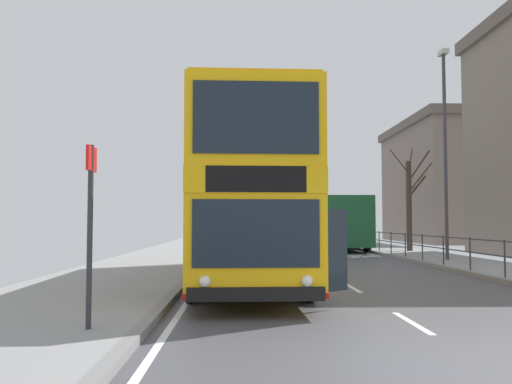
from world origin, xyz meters
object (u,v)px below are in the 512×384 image
at_px(background_bus_far_lane, 336,222).
at_px(background_building_00, 480,182).
at_px(double_decker_bus_main, 244,199).
at_px(bus_stop_sign_near, 90,215).
at_px(bare_tree_far_00, 410,200).
at_px(street_lamp_far_side, 445,139).

relative_size(background_bus_far_lane, background_building_00, 0.62).
relative_size(double_decker_bus_main, bus_stop_sign_near, 4.31).
distance_m(double_decker_bus_main, background_building_00, 36.83).
bearing_deg(background_building_00, bare_tree_far_00, -124.23).
bearing_deg(background_bus_far_lane, bus_stop_sign_near, -107.75).
distance_m(double_decker_bus_main, street_lamp_far_side, 11.38).
distance_m(background_bus_far_lane, bare_tree_far_00, 5.30).
height_order(bare_tree_far_00, background_building_00, background_building_00).
bearing_deg(background_building_00, bus_stop_sign_near, -121.01).
xyz_separation_m(double_decker_bus_main, bus_stop_sign_near, (-2.28, -6.90, -0.52)).
relative_size(bus_stop_sign_near, bare_tree_far_00, 0.49).
distance_m(bus_stop_sign_near, bare_tree_far_00, 23.77).
height_order(double_decker_bus_main, background_bus_far_lane, double_decker_bus_main).
distance_m(background_bus_far_lane, street_lamp_far_side, 11.63).
distance_m(bus_stop_sign_near, background_building_00, 43.90).
bearing_deg(background_bus_far_lane, double_decker_bus_main, -107.55).
height_order(background_bus_far_lane, bus_stop_sign_near, background_bus_far_lane).
xyz_separation_m(bus_stop_sign_near, bare_tree_far_00, (11.25, 20.91, 1.07)).
height_order(bus_stop_sign_near, bare_tree_far_00, bare_tree_far_00).
distance_m(background_bus_far_lane, background_building_00, 19.57).
bearing_deg(bare_tree_far_00, background_bus_far_lane, 129.34).
bearing_deg(double_decker_bus_main, bare_tree_far_00, 57.35).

